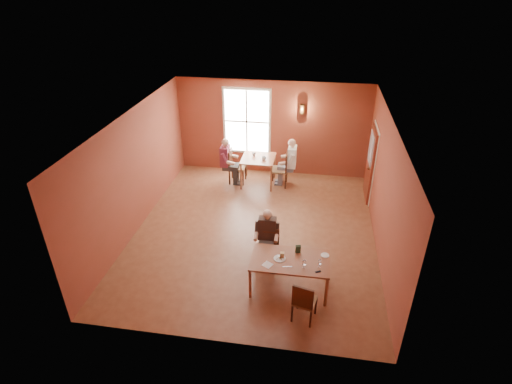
# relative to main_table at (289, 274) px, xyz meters

# --- Properties ---
(ground) EXTENTS (6.00, 7.00, 0.01)m
(ground) POSITION_rel_main_table_xyz_m (-1.03, 1.92, -0.37)
(ground) COLOR brown
(ground) RESTS_ON ground
(wall_back) EXTENTS (6.00, 0.04, 3.00)m
(wall_back) POSITION_rel_main_table_xyz_m (-1.03, 5.42, 1.13)
(wall_back) COLOR brown
(wall_back) RESTS_ON ground
(wall_front) EXTENTS (6.00, 0.04, 3.00)m
(wall_front) POSITION_rel_main_table_xyz_m (-1.03, -1.58, 1.13)
(wall_front) COLOR brown
(wall_front) RESTS_ON ground
(wall_left) EXTENTS (0.04, 7.00, 3.00)m
(wall_left) POSITION_rel_main_table_xyz_m (-4.03, 1.92, 1.13)
(wall_left) COLOR brown
(wall_left) RESTS_ON ground
(wall_right) EXTENTS (0.04, 7.00, 3.00)m
(wall_right) POSITION_rel_main_table_xyz_m (1.97, 1.92, 1.13)
(wall_right) COLOR brown
(wall_right) RESTS_ON ground
(ceiling) EXTENTS (6.00, 7.00, 0.04)m
(ceiling) POSITION_rel_main_table_xyz_m (-1.03, 1.92, 2.63)
(ceiling) COLOR white
(ceiling) RESTS_ON wall_back
(window) EXTENTS (1.36, 0.10, 1.96)m
(window) POSITION_rel_main_table_xyz_m (-1.83, 5.37, 1.33)
(window) COLOR white
(window) RESTS_ON wall_back
(door) EXTENTS (0.12, 1.04, 2.10)m
(door) POSITION_rel_main_table_xyz_m (1.91, 4.22, 0.68)
(door) COLOR maroon
(door) RESTS_ON ground
(wall_sconce) EXTENTS (0.16, 0.16, 0.28)m
(wall_sconce) POSITION_rel_main_table_xyz_m (-0.13, 5.32, 1.83)
(wall_sconce) COLOR brown
(wall_sconce) RESTS_ON wall_back
(main_table) EXTENTS (1.59, 0.90, 0.75)m
(main_table) POSITION_rel_main_table_xyz_m (0.00, 0.00, 0.00)
(main_table) COLOR brown
(main_table) RESTS_ON ground
(chair_diner_main) EXTENTS (0.39, 0.39, 0.88)m
(chair_diner_main) POSITION_rel_main_table_xyz_m (-0.50, 0.65, 0.06)
(chair_diner_main) COLOR brown
(chair_diner_main) RESTS_ON ground
(diner_main) EXTENTS (0.51, 0.51, 1.27)m
(diner_main) POSITION_rel_main_table_xyz_m (-0.50, 0.62, 0.26)
(diner_main) COLOR #34261C
(diner_main) RESTS_ON ground
(chair_empty) EXTENTS (0.49, 0.49, 0.91)m
(chair_empty) POSITION_rel_main_table_xyz_m (0.35, -0.78, 0.08)
(chair_empty) COLOR #3B1D0E
(chair_empty) RESTS_ON ground
(plate_food) EXTENTS (0.33, 0.33, 0.03)m
(plate_food) POSITION_rel_main_table_xyz_m (-0.21, -0.01, 0.39)
(plate_food) COLOR silver
(plate_food) RESTS_ON main_table
(sandwich) EXTENTS (0.09, 0.09, 0.10)m
(sandwich) POSITION_rel_main_table_xyz_m (-0.17, 0.05, 0.42)
(sandwich) COLOR tan
(sandwich) RESTS_ON main_table
(goblet_b) EXTENTS (0.09, 0.09, 0.17)m
(goblet_b) POSITION_rel_main_table_xyz_m (0.59, -0.13, 0.46)
(goblet_b) COLOR white
(goblet_b) RESTS_ON main_table
(goblet_c) EXTENTS (0.10, 0.10, 0.19)m
(goblet_c) POSITION_rel_main_table_xyz_m (0.29, -0.21, 0.47)
(goblet_c) COLOR white
(goblet_c) RESTS_ON main_table
(menu_stand) EXTENTS (0.12, 0.08, 0.18)m
(menu_stand) POSITION_rel_main_table_xyz_m (0.14, 0.25, 0.46)
(menu_stand) COLOR #28462E
(menu_stand) RESTS_ON main_table
(knife) EXTENTS (0.19, 0.05, 0.00)m
(knife) POSITION_rel_main_table_xyz_m (-0.04, -0.23, 0.38)
(knife) COLOR silver
(knife) RESTS_ON main_table
(napkin) EXTENTS (0.25, 0.25, 0.01)m
(napkin) POSITION_rel_main_table_xyz_m (-0.43, -0.23, 0.38)
(napkin) COLOR white
(napkin) RESTS_ON main_table
(side_plate) EXTENTS (0.23, 0.23, 0.01)m
(side_plate) POSITION_rel_main_table_xyz_m (0.70, 0.24, 0.38)
(side_plate) COLOR silver
(side_plate) RESTS_ON main_table
(sunglasses) EXTENTS (0.12, 0.09, 0.01)m
(sunglasses) POSITION_rel_main_table_xyz_m (0.57, -0.29, 0.38)
(sunglasses) COLOR black
(sunglasses) RESTS_ON main_table
(second_table) EXTENTS (0.99, 0.99, 0.87)m
(second_table) POSITION_rel_main_table_xyz_m (-1.34, 4.52, 0.06)
(second_table) COLOR brown
(second_table) RESTS_ON ground
(chair_diner_white) EXTENTS (0.48, 0.48, 1.09)m
(chair_diner_white) POSITION_rel_main_table_xyz_m (-0.69, 4.52, 0.17)
(chair_diner_white) COLOR #3E1C0D
(chair_diner_white) RESTS_ON ground
(diner_white) EXTENTS (0.58, 0.58, 1.45)m
(diner_white) POSITION_rel_main_table_xyz_m (-0.66, 4.52, 0.35)
(diner_white) COLOR white
(diner_white) RESTS_ON ground
(chair_diner_maroon) EXTENTS (0.47, 0.47, 1.07)m
(chair_diner_maroon) POSITION_rel_main_table_xyz_m (-1.99, 4.52, 0.16)
(chair_diner_maroon) COLOR #3F1C0F
(chair_diner_maroon) RESTS_ON ground
(diner_maroon) EXTENTS (0.57, 0.57, 1.42)m
(diner_maroon) POSITION_rel_main_table_xyz_m (-2.02, 4.52, 0.33)
(diner_maroon) COLOR maroon
(diner_maroon) RESTS_ON ground
(cup_a) EXTENTS (0.16, 0.16, 0.10)m
(cup_a) POSITION_rel_main_table_xyz_m (-1.15, 4.40, 0.55)
(cup_a) COLOR silver
(cup_a) RESTS_ON second_table
(cup_b) EXTENTS (0.15, 0.15, 0.10)m
(cup_b) POSITION_rel_main_table_xyz_m (-1.49, 4.64, 0.55)
(cup_b) COLOR white
(cup_b) RESTS_ON second_table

